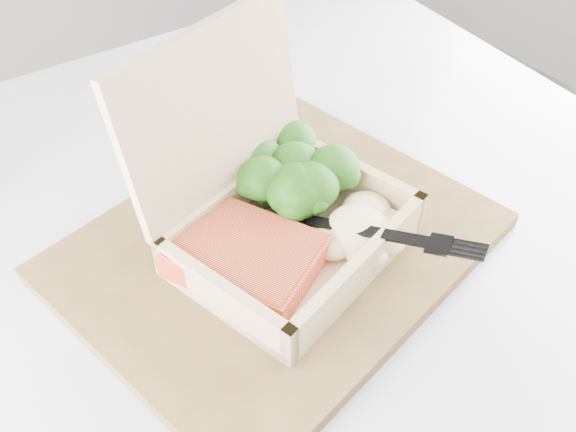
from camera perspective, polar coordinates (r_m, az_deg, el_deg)
cafe_table at (r=0.75m, az=-0.14°, el=-13.41°), size 0.92×0.92×0.76m
serving_tray at (r=0.59m, az=-0.97°, el=-2.70°), size 0.41×0.35×0.02m
takeout_container at (r=0.56m, az=-1.77°, el=1.51°), size 0.23×0.22×0.19m
salmon_fillet at (r=0.54m, az=-3.75°, el=-3.56°), size 0.13×0.15×0.02m
broccoli_pile at (r=0.60m, az=0.61°, el=3.99°), size 0.13×0.13×0.05m
mashed_potatoes at (r=0.56m, az=6.24°, el=-1.13°), size 0.09×0.08×0.03m
plastic_fork at (r=0.55m, az=4.57°, el=-0.57°), size 0.09×0.15×0.03m
receipt at (r=0.74m, az=-9.91°, el=7.32°), size 0.09×0.14×0.00m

